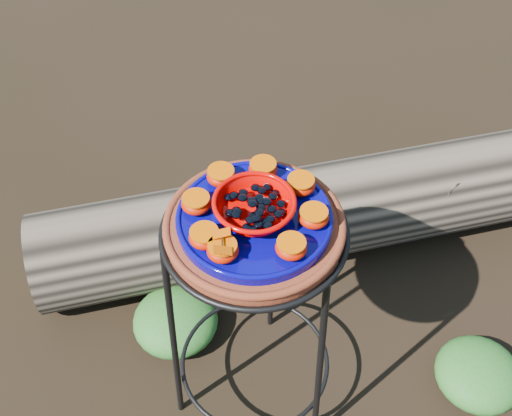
% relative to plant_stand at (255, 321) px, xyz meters
% --- Properties ---
extents(ground, '(60.00, 60.00, 0.00)m').
position_rel_plant_stand_xyz_m(ground, '(0.00, 0.00, -0.35)').
color(ground, black).
extents(plant_stand, '(0.44, 0.44, 0.70)m').
position_rel_plant_stand_xyz_m(plant_stand, '(0.00, 0.00, 0.00)').
color(plant_stand, black).
rests_on(plant_stand, ground).
extents(terracotta_saucer, '(0.37, 0.37, 0.03)m').
position_rel_plant_stand_xyz_m(terracotta_saucer, '(0.00, 0.00, 0.37)').
color(terracotta_saucer, '#63160B').
rests_on(terracotta_saucer, plant_stand).
extents(cobalt_plate, '(0.32, 0.32, 0.02)m').
position_rel_plant_stand_xyz_m(cobalt_plate, '(0.00, 0.00, 0.39)').
color(cobalt_plate, '#00035F').
rests_on(cobalt_plate, terracotta_saucer).
extents(red_bowl, '(0.16, 0.16, 0.04)m').
position_rel_plant_stand_xyz_m(red_bowl, '(0.00, 0.00, 0.42)').
color(red_bowl, '#C40200').
rests_on(red_bowl, cobalt_plate).
extents(glass_gems, '(0.12, 0.12, 0.02)m').
position_rel_plant_stand_xyz_m(glass_gems, '(0.00, 0.00, 0.46)').
color(glass_gems, black).
rests_on(glass_gems, red_bowl).
extents(orange_half_0, '(0.06, 0.06, 0.03)m').
position_rel_plant_stand_xyz_m(orange_half_0, '(-0.04, -0.11, 0.42)').
color(orange_half_0, '#AE0400').
rests_on(orange_half_0, cobalt_plate).
extents(orange_half_1, '(0.06, 0.06, 0.03)m').
position_rel_plant_stand_xyz_m(orange_half_1, '(0.09, -0.08, 0.42)').
color(orange_half_1, '#AE0400').
rests_on(orange_half_1, cobalt_plate).
extents(orange_half_2, '(0.06, 0.06, 0.03)m').
position_rel_plant_stand_xyz_m(orange_half_2, '(0.12, 0.01, 0.42)').
color(orange_half_2, '#AE0400').
rests_on(orange_half_2, cobalt_plate).
extents(orange_half_3, '(0.06, 0.06, 0.03)m').
position_rel_plant_stand_xyz_m(orange_half_3, '(0.08, 0.09, 0.42)').
color(orange_half_3, '#AE0400').
rests_on(orange_half_3, cobalt_plate).
extents(orange_half_4, '(0.06, 0.06, 0.03)m').
position_rel_plant_stand_xyz_m(orange_half_4, '(-0.01, 0.12, 0.42)').
color(orange_half_4, '#AE0400').
rests_on(orange_half_4, cobalt_plate).
extents(orange_half_5, '(0.06, 0.06, 0.03)m').
position_rel_plant_stand_xyz_m(orange_half_5, '(-0.09, 0.08, 0.42)').
color(orange_half_5, '#AE0400').
rests_on(orange_half_5, cobalt_plate).
extents(orange_half_6, '(0.06, 0.06, 0.03)m').
position_rel_plant_stand_xyz_m(orange_half_6, '(-0.12, -0.01, 0.42)').
color(orange_half_6, '#AE0400').
rests_on(orange_half_6, cobalt_plate).
extents(orange_half_7, '(0.06, 0.06, 0.03)m').
position_rel_plant_stand_xyz_m(orange_half_7, '(-0.08, -0.09, 0.42)').
color(orange_half_7, '#AE0400').
rests_on(orange_half_7, cobalt_plate).
extents(butterfly, '(0.09, 0.07, 0.01)m').
position_rel_plant_stand_xyz_m(butterfly, '(-0.04, -0.11, 0.44)').
color(butterfly, '#B84100').
rests_on(butterfly, orange_half_0).
extents(driftwood_log, '(1.69, 1.14, 0.31)m').
position_rel_plant_stand_xyz_m(driftwood_log, '(0.02, 0.54, -0.19)').
color(driftwood_log, black).
rests_on(driftwood_log, ground).
extents(foliage_left, '(0.26, 0.26, 0.13)m').
position_rel_plant_stand_xyz_m(foliage_left, '(-0.28, 0.13, -0.29)').
color(foliage_left, '#29511C').
rests_on(foliage_left, ground).
extents(foliage_right, '(0.25, 0.25, 0.12)m').
position_rel_plant_stand_xyz_m(foliage_right, '(0.62, 0.15, -0.29)').
color(foliage_right, '#29511C').
rests_on(foliage_right, ground).
extents(foliage_back, '(0.31, 0.31, 0.15)m').
position_rel_plant_stand_xyz_m(foliage_back, '(-0.22, 0.59, -0.27)').
color(foliage_back, '#29511C').
rests_on(foliage_back, ground).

